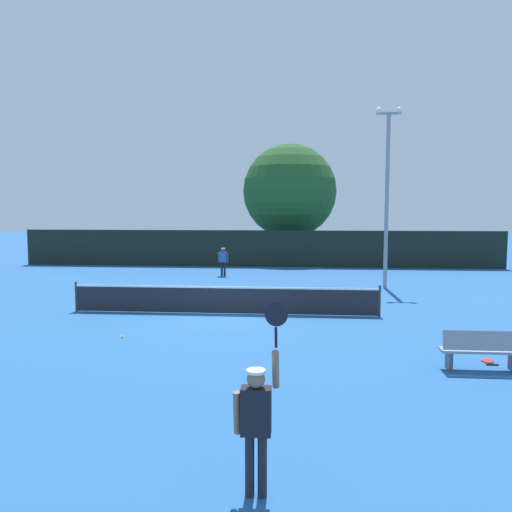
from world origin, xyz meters
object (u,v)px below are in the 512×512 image
at_px(player_serving, 257,413).
at_px(spare_racket, 488,361).
at_px(light_pole, 387,187).
at_px(parked_car_near, 292,248).
at_px(player_receiving, 223,259).
at_px(tennis_ball, 122,337).
at_px(large_tree, 290,191).
at_px(courtside_bench, 482,350).

height_order(player_serving, spare_racket, player_serving).
relative_size(light_pole, parked_car_near, 1.89).
bearing_deg(player_receiving, light_pole, 156.11).
distance_m(tennis_ball, large_tree, 23.38).
distance_m(courtside_bench, parked_car_near, 26.53).
bearing_deg(player_receiving, parked_car_near, -109.30).
bearing_deg(spare_racket, large_tree, 102.26).
height_order(tennis_ball, spare_racket, tennis_ball).
bearing_deg(player_serving, parked_car_near, 89.92).
distance_m(player_serving, parked_car_near, 31.50).
relative_size(spare_racket, large_tree, 0.06).
distance_m(player_receiving, spare_racket, 17.32).
distance_m(player_receiving, large_tree, 10.36).
height_order(tennis_ball, courtside_bench, courtside_bench).
distance_m(player_serving, light_pole, 18.40).
distance_m(light_pole, large_tree, 13.36).
distance_m(spare_racket, parked_car_near, 25.90).
relative_size(light_pole, large_tree, 0.99).
xyz_separation_m(tennis_ball, large_tree, (4.30, 22.46, 4.90)).
relative_size(player_receiving, tennis_ball, 22.67).
distance_m(player_serving, courtside_bench, 7.12).
relative_size(spare_racket, light_pole, 0.06).
height_order(player_receiving, light_pole, light_pole).
bearing_deg(player_serving, large_tree, 90.29).
height_order(player_receiving, tennis_ball, player_receiving).
distance_m(player_receiving, courtside_bench, 17.74).
distance_m(tennis_ball, light_pole, 14.18).
xyz_separation_m(tennis_ball, spare_racket, (9.49, -1.43, -0.01)).
distance_m(spare_racket, courtside_bench, 0.95).
bearing_deg(parked_car_near, player_receiving, -104.36).
bearing_deg(courtside_bench, tennis_ball, 166.63).
bearing_deg(parked_car_near, large_tree, -92.56).
height_order(player_serving, courtside_bench, player_serving).
relative_size(courtside_bench, parked_car_near, 0.41).
xyz_separation_m(tennis_ball, parked_car_near, (4.50, 23.97, 0.74)).
distance_m(player_receiving, light_pole, 9.64).
height_order(player_receiving, spare_racket, player_receiving).
bearing_deg(large_tree, courtside_bench, -78.99).
xyz_separation_m(player_serving, light_pole, (4.52, 17.47, 3.59)).
bearing_deg(light_pole, player_serving, -104.50).
height_order(player_receiving, large_tree, large_tree).
bearing_deg(spare_racket, tennis_ball, 171.41).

